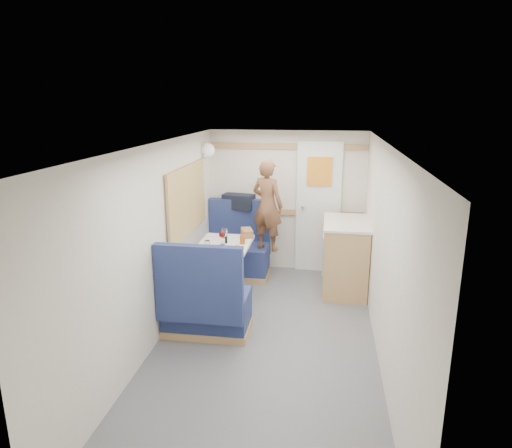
% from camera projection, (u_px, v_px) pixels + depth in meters
% --- Properties ---
extents(floor, '(4.50, 4.50, 0.00)m').
position_uv_depth(floor, '(265.00, 345.00, 4.61)').
color(floor, '#515156').
rests_on(floor, ground).
extents(ceiling, '(4.50, 4.50, 0.00)m').
position_uv_depth(ceiling, '(267.00, 145.00, 4.09)').
color(ceiling, silver).
rests_on(ceiling, wall_back).
extents(wall_back, '(2.20, 0.02, 2.00)m').
position_uv_depth(wall_back, '(287.00, 202.00, 6.50)').
color(wall_back, silver).
rests_on(wall_back, floor).
extents(wall_left, '(0.02, 4.50, 2.00)m').
position_uv_depth(wall_left, '(156.00, 246.00, 4.51)').
color(wall_left, silver).
rests_on(wall_left, floor).
extents(wall_right, '(0.02, 4.50, 2.00)m').
position_uv_depth(wall_right, '(384.00, 257.00, 4.19)').
color(wall_right, silver).
rests_on(wall_right, floor).
extents(oak_trim_low, '(2.15, 0.02, 0.08)m').
position_uv_depth(oak_trim_low, '(286.00, 212.00, 6.52)').
color(oak_trim_low, '#A4854A').
rests_on(oak_trim_low, wall_back).
extents(oak_trim_high, '(2.15, 0.02, 0.08)m').
position_uv_depth(oak_trim_high, '(288.00, 147.00, 6.27)').
color(oak_trim_high, '#A4854A').
rests_on(oak_trim_high, wall_back).
extents(side_window, '(0.04, 1.30, 0.72)m').
position_uv_depth(side_window, '(187.00, 200.00, 5.40)').
color(side_window, gray).
rests_on(side_window, wall_left).
extents(rear_door, '(0.62, 0.12, 1.86)m').
position_uv_depth(rear_door, '(318.00, 205.00, 6.41)').
color(rear_door, white).
rests_on(rear_door, wall_back).
extents(dinette_table, '(0.62, 0.92, 0.72)m').
position_uv_depth(dinette_table, '(223.00, 257.00, 5.51)').
color(dinette_table, white).
rests_on(dinette_table, floor).
extents(bench_far, '(0.90, 0.59, 1.05)m').
position_uv_depth(bench_far, '(237.00, 254.00, 6.41)').
color(bench_far, '#172A4C').
rests_on(bench_far, floor).
extents(bench_near, '(0.90, 0.59, 1.05)m').
position_uv_depth(bench_near, '(206.00, 308.00, 4.76)').
color(bench_near, '#172A4C').
rests_on(bench_near, floor).
extents(ledge, '(0.90, 0.14, 0.04)m').
position_uv_depth(ledge, '(240.00, 210.00, 6.50)').
color(ledge, '#A4854A').
rests_on(ledge, bench_far).
extents(dome_light, '(0.20, 0.20, 0.20)m').
position_uv_depth(dome_light, '(207.00, 150.00, 6.07)').
color(dome_light, white).
rests_on(dome_light, wall_left).
extents(galley_counter, '(0.57, 0.92, 0.92)m').
position_uv_depth(galley_counter, '(345.00, 256.00, 5.85)').
color(galley_counter, '#A4854A').
rests_on(galley_counter, floor).
extents(person, '(0.52, 0.44, 1.21)m').
position_uv_depth(person, '(267.00, 205.00, 6.01)').
color(person, brown).
rests_on(person, bench_far).
extents(duffel_bag, '(0.47, 0.29, 0.21)m').
position_uv_depth(duffel_bag, '(239.00, 202.00, 6.47)').
color(duffel_bag, black).
rests_on(duffel_bag, ledge).
extents(tray, '(0.27, 0.34, 0.02)m').
position_uv_depth(tray, '(227.00, 253.00, 5.12)').
color(tray, white).
rests_on(tray, dinette_table).
extents(orange_fruit, '(0.08, 0.08, 0.08)m').
position_uv_depth(orange_fruit, '(237.00, 248.00, 5.15)').
color(orange_fruit, '#DE5D09').
rests_on(orange_fruit, tray).
extents(cheese_block, '(0.11, 0.07, 0.04)m').
position_uv_depth(cheese_block, '(225.00, 249.00, 5.18)').
color(cheese_block, '#E7DB85').
rests_on(cheese_block, tray).
extents(wine_glass, '(0.08, 0.08, 0.17)m').
position_uv_depth(wine_glass, '(222.00, 235.00, 5.42)').
color(wine_glass, white).
rests_on(wine_glass, dinette_table).
extents(tumbler_left, '(0.06, 0.06, 0.10)m').
position_uv_depth(tumbler_left, '(207.00, 245.00, 5.29)').
color(tumbler_left, silver).
rests_on(tumbler_left, dinette_table).
extents(tumbler_mid, '(0.07, 0.07, 0.12)m').
position_uv_depth(tumbler_mid, '(224.00, 233.00, 5.73)').
color(tumbler_mid, silver).
rests_on(tumbler_mid, dinette_table).
extents(beer_glass, '(0.07, 0.07, 0.10)m').
position_uv_depth(beer_glass, '(242.00, 240.00, 5.49)').
color(beer_glass, brown).
rests_on(beer_glass, dinette_table).
extents(pepper_grinder, '(0.03, 0.03, 0.09)m').
position_uv_depth(pepper_grinder, '(226.00, 240.00, 5.51)').
color(pepper_grinder, black).
rests_on(pepper_grinder, dinette_table).
extents(bread_loaf, '(0.19, 0.26, 0.10)m').
position_uv_depth(bread_loaf, '(247.00, 233.00, 5.78)').
color(bread_loaf, brown).
rests_on(bread_loaf, dinette_table).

